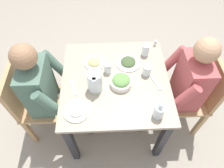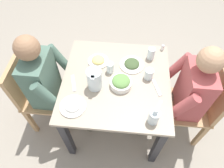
# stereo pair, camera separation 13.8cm
# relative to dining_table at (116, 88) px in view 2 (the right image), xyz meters

# --- Properties ---
(ground_plane) EXTENTS (8.00, 8.00, 0.00)m
(ground_plane) POSITION_rel_dining_table_xyz_m (0.00, 0.00, -0.62)
(ground_plane) COLOR gray
(dining_table) EXTENTS (0.91, 0.91, 0.74)m
(dining_table) POSITION_rel_dining_table_xyz_m (0.00, 0.00, 0.00)
(dining_table) COLOR gray
(dining_table) RESTS_ON ground_plane
(chair_near) EXTENTS (0.40, 0.40, 0.89)m
(chair_near) POSITION_rel_dining_table_xyz_m (-0.03, -0.76, -0.11)
(chair_near) COLOR tan
(chair_near) RESTS_ON ground_plane
(chair_far) EXTENTS (0.40, 0.40, 0.89)m
(chair_far) POSITION_rel_dining_table_xyz_m (-0.04, 0.76, -0.11)
(chair_far) COLOR tan
(chair_far) RESTS_ON ground_plane
(diner_near) EXTENTS (0.48, 0.53, 1.19)m
(diner_near) POSITION_rel_dining_table_xyz_m (-0.03, -0.55, 0.04)
(diner_near) COLOR #B24C4C
(diner_near) RESTS_ON ground_plane
(diner_far) EXTENTS (0.48, 0.53, 1.19)m
(diner_far) POSITION_rel_dining_table_xyz_m (-0.04, 0.55, 0.04)
(diner_far) COLOR #4C6B5B
(diner_far) RESTS_ON ground_plane
(water_pitcher) EXTENTS (0.16, 0.12, 0.19)m
(water_pitcher) POSITION_rel_dining_table_xyz_m (-0.08, 0.17, 0.22)
(water_pitcher) COLOR silver
(water_pitcher) RESTS_ON dining_table
(salad_bowl) EXTENTS (0.18, 0.18, 0.09)m
(salad_bowl) POSITION_rel_dining_table_xyz_m (-0.05, -0.04, 0.17)
(salad_bowl) COLOR white
(salad_bowl) RESTS_ON dining_table
(plate_fries) EXTENTS (0.19, 0.19, 0.05)m
(plate_fries) POSITION_rel_dining_table_xyz_m (0.19, 0.18, 0.14)
(plate_fries) COLOR white
(plate_fries) RESTS_ON dining_table
(plate_dolmas) EXTENTS (0.22, 0.22, 0.04)m
(plate_dolmas) POSITION_rel_dining_table_xyz_m (0.18, -0.12, 0.14)
(plate_dolmas) COLOR white
(plate_dolmas) RESTS_ON dining_table
(plate_yoghurt) EXTENTS (0.20, 0.20, 0.05)m
(plate_yoghurt) POSITION_rel_dining_table_xyz_m (-0.29, 0.31, 0.14)
(plate_yoghurt) COLOR white
(plate_yoghurt) RESTS_ON dining_table
(water_glass_by_pitcher) EXTENTS (0.07, 0.07, 0.10)m
(water_glass_by_pitcher) POSITION_rel_dining_table_xyz_m (0.05, -0.27, 0.17)
(water_glass_by_pitcher) COLOR silver
(water_glass_by_pitcher) RESTS_ON dining_table
(water_glass_far_right) EXTENTS (0.07, 0.07, 0.11)m
(water_glass_far_right) POSITION_rel_dining_table_xyz_m (0.28, -0.29, 0.18)
(water_glass_far_right) COLOR silver
(water_glass_far_right) RESTS_ON dining_table
(water_glass_center) EXTENTS (0.06, 0.06, 0.10)m
(water_glass_center) POSITION_rel_dining_table_xyz_m (0.09, 0.06, 0.17)
(water_glass_center) COLOR silver
(water_glass_center) RESTS_ON dining_table
(oil_carafe) EXTENTS (0.08, 0.08, 0.16)m
(oil_carafe) POSITION_rel_dining_table_xyz_m (-0.35, -0.30, 0.18)
(oil_carafe) COLOR silver
(oil_carafe) RESTS_ON dining_table
(salt_shaker) EXTENTS (0.03, 0.03, 0.05)m
(salt_shaker) POSITION_rel_dining_table_xyz_m (0.41, -0.40, 0.15)
(salt_shaker) COLOR white
(salt_shaker) RESTS_ON dining_table
(fork_near) EXTENTS (0.17, 0.08, 0.01)m
(fork_near) POSITION_rel_dining_table_xyz_m (-0.07, 0.35, 0.13)
(fork_near) COLOR silver
(fork_near) RESTS_ON dining_table
(knife_near) EXTENTS (0.18, 0.09, 0.01)m
(knife_near) POSITION_rel_dining_table_xyz_m (-0.26, -0.33, 0.13)
(knife_near) COLOR silver
(knife_near) RESTS_ON dining_table
(fork_far) EXTENTS (0.17, 0.08, 0.01)m
(fork_far) POSITION_rel_dining_table_xyz_m (-0.05, -0.34, 0.13)
(fork_far) COLOR silver
(fork_far) RESTS_ON dining_table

